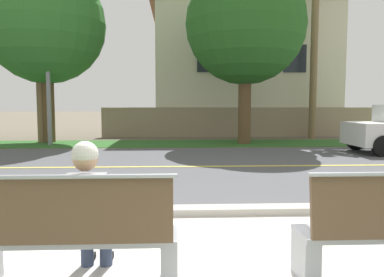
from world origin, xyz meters
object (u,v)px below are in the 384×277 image
Objects in this scene: seated_person_grey at (89,205)px; shade_tree_centre at (250,15)px; streetlamp at (49,42)px; shade_tree_left at (48,14)px; bench_left at (75,237)px.

seated_person_grey is 12.80m from shade_tree_centre.
streetlamp is 0.87× the size of shade_tree_left.
seated_person_grey is at bearing 64.20° from bench_left.
streetlamp is 7.67m from shade_tree_centre.
seated_person_grey is at bearing -71.05° from streetlamp.
seated_person_grey is (0.08, 0.17, 0.23)m from bench_left.
bench_left is 14.00m from shade_tree_left.
seated_person_grey is 0.18× the size of streetlamp.
bench_left is 0.25× the size of streetlamp.
shade_tree_left is at bearing 108.23° from bench_left.
shade_tree_centre is at bearing 72.33° from bench_left.
streetlamp is 1.48m from shade_tree_left.
bench_left is at bearing -71.77° from shade_tree_left.
streetlamp is at bearing 179.70° from shade_tree_centre.
shade_tree_left reaches higher than bench_left.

